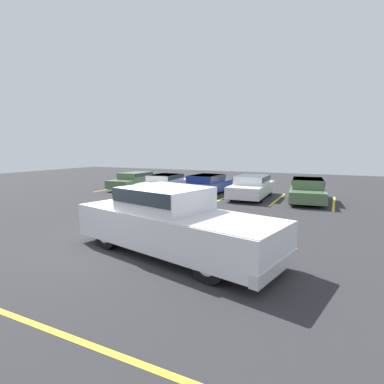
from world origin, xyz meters
name	(u,v)px	position (x,y,z in m)	size (l,w,h in m)	color
ground_plane	(127,248)	(0.00, 0.00, 0.00)	(60.00, 60.00, 0.00)	#2D2D30
stall_stripe_a	(117,188)	(-9.22, 10.58, 0.00)	(0.12, 4.69, 0.01)	yellow
stall_stripe_b	(150,190)	(-6.32, 10.58, 0.00)	(0.12, 4.69, 0.01)	yellow
stall_stripe_c	(187,193)	(-3.42, 10.58, 0.00)	(0.12, 4.69, 0.01)	yellow
stall_stripe_d	(229,196)	(-0.51, 10.58, 0.00)	(0.12, 4.69, 0.01)	yellow
stall_stripe_e	(278,199)	(2.39, 10.58, 0.00)	(0.12, 4.69, 0.01)	yellow
stall_stripe_f	(334,203)	(5.29, 10.58, 0.00)	(0.12, 4.69, 0.01)	yellow
aisle_stripe_foreground	(52,331)	(1.45, -3.70, 0.00)	(0.12, 6.18, 0.01)	yellow
pickup_truck	(174,222)	(1.46, 0.20, 0.90)	(6.31, 3.30, 1.82)	silver
parked_sedan_a	(135,180)	(-7.68, 10.77, 0.63)	(1.81, 4.42, 1.18)	#4C6B47
parked_sedan_b	(165,182)	(-4.99, 10.44, 0.62)	(2.05, 4.62, 1.15)	silver
parked_sedan_c	(206,184)	(-2.09, 10.63, 0.65)	(2.02, 4.73, 1.22)	navy
parked_sedan_d	(252,186)	(0.87, 10.63, 0.69)	(1.95, 4.72, 1.29)	silver
parked_sedan_e	(307,189)	(3.93, 10.69, 0.67)	(2.22, 4.75, 1.24)	#4C6B47
traffic_cone	(102,212)	(-3.30, 2.60, 0.26)	(0.39, 0.39, 0.55)	black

